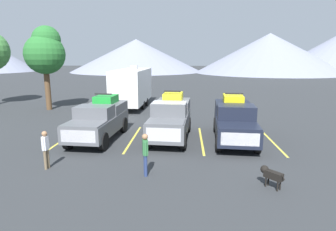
{
  "coord_description": "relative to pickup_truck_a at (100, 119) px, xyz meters",
  "views": [
    {
      "loc": [
        1.07,
        -16.6,
        4.78
      ],
      "look_at": [
        0.0,
        0.6,
        1.2
      ],
      "focal_mm": 31.06,
      "sensor_mm": 36.0,
      "label": 1
    }
  ],
  "objects": [
    {
      "name": "ground_plane",
      "position": [
        3.9,
        0.5,
        -1.18
      ],
      "size": [
        240.0,
        240.0,
        0.0
      ],
      "primitive_type": "plane",
      "color": "#2D3033"
    },
    {
      "name": "pickup_truck_a",
      "position": [
        0.0,
        0.0,
        0.0
      ],
      "size": [
        2.49,
        5.52,
        2.56
      ],
      "color": "#595B60",
      "rests_on": "ground"
    },
    {
      "name": "pickup_truck_b",
      "position": [
        4.1,
        0.39,
        0.06
      ],
      "size": [
        2.44,
        5.5,
        2.71
      ],
      "color": "#595B60",
      "rests_on": "ground"
    },
    {
      "name": "pickup_truck_c",
      "position": [
        7.73,
        0.21,
        0.02
      ],
      "size": [
        2.53,
        5.87,
        2.62
      ],
      "color": "black",
      "rests_on": "ground"
    },
    {
      "name": "lot_stripe_a",
      "position": [
        -2.08,
        0.1,
        -1.17
      ],
      "size": [
        0.12,
        5.5,
        0.01
      ],
      "primitive_type": "cube",
      "color": "gold",
      "rests_on": "ground"
    },
    {
      "name": "lot_stripe_b",
      "position": [
        1.91,
        0.1,
        -1.17
      ],
      "size": [
        0.12,
        5.5,
        0.01
      ],
      "primitive_type": "cube",
      "color": "gold",
      "rests_on": "ground"
    },
    {
      "name": "lot_stripe_c",
      "position": [
        5.89,
        0.1,
        -1.17
      ],
      "size": [
        0.12,
        5.5,
        0.01
      ],
      "primitive_type": "cube",
      "color": "gold",
      "rests_on": "ground"
    },
    {
      "name": "lot_stripe_d",
      "position": [
        9.87,
        0.1,
        -1.17
      ],
      "size": [
        0.12,
        5.5,
        0.01
      ],
      "primitive_type": "cube",
      "color": "gold",
      "rests_on": "ground"
    },
    {
      "name": "camper_trailer_a",
      "position": [
        -0.03,
        10.49,
        0.83
      ],
      "size": [
        2.79,
        8.55,
        3.81
      ],
      "color": "white",
      "rests_on": "ground"
    },
    {
      "name": "person_a",
      "position": [
        3.38,
        -5.13,
        -0.17
      ],
      "size": [
        0.26,
        0.38,
        1.75
      ],
      "color": "navy",
      "rests_on": "ground"
    },
    {
      "name": "person_b",
      "position": [
        -0.95,
        -4.67,
        -0.22
      ],
      "size": [
        0.24,
        0.36,
        1.66
      ],
      "color": "#726047",
      "rests_on": "ground"
    },
    {
      "name": "dog",
      "position": [
        8.1,
        -5.9,
        -0.65
      ],
      "size": [
        0.72,
        0.79,
        0.77
      ],
      "color": "black",
      "rests_on": "ground"
    },
    {
      "name": "tree_a",
      "position": [
        -7.24,
        8.9,
        3.96
      ],
      "size": [
        3.45,
        3.45,
        7.29
      ],
      "color": "brown",
      "rests_on": "ground"
    },
    {
      "name": "mountain_ridge",
      "position": [
        18.42,
        69.46,
        4.3
      ],
      "size": [
        140.55,
        44.6,
        12.68
      ],
      "color": "gray",
      "rests_on": "ground"
    }
  ]
}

